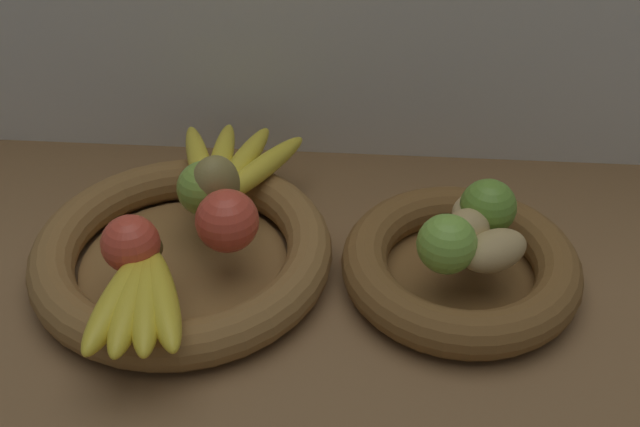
{
  "coord_description": "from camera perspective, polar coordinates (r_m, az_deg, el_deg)",
  "views": [
    {
      "loc": [
        3.04,
        -67.96,
        62.97
      ],
      "look_at": [
        -1.97,
        1.57,
        9.38
      ],
      "focal_mm": 43.97,
      "sensor_mm": 36.0,
      "label": 1
    }
  ],
  "objects": [
    {
      "name": "ground_plane",
      "position": [
        0.94,
        1.14,
        -5.92
      ],
      "size": [
        140.0,
        90.0,
        3.0
      ],
      "primitive_type": "cube",
      "color": "brown"
    },
    {
      "name": "fruit_bowl_left",
      "position": [
        0.95,
        -9.97,
        -2.86
      ],
      "size": [
        35.72,
        35.72,
        5.38
      ],
      "color": "brown",
      "rests_on": "ground_plane"
    },
    {
      "name": "fruit_bowl_right",
      "position": [
        0.93,
        10.17,
        -3.8
      ],
      "size": [
        27.84,
        27.84,
        5.38
      ],
      "color": "brown",
      "rests_on": "ground_plane"
    },
    {
      "name": "apple_red_front",
      "position": [
        0.87,
        -13.62,
        -2.16
      ],
      "size": [
        6.45,
        6.45,
        6.45
      ],
      "primitive_type": "sphere",
      "color": "#CC422D",
      "rests_on": "fruit_bowl_left"
    },
    {
      "name": "apple_green_back",
      "position": [
        0.94,
        -8.41,
        1.82
      ],
      "size": [
        6.62,
        6.62,
        6.62
      ],
      "primitive_type": "sphere",
      "color": "#7AA338",
      "rests_on": "fruit_bowl_left"
    },
    {
      "name": "apple_red_right",
      "position": [
        0.88,
        -6.73,
        -0.35
      ],
      "size": [
        7.21,
        7.21,
        7.21
      ],
      "primitive_type": "sphere",
      "color": "#CC422D",
      "rests_on": "fruit_bowl_left"
    },
    {
      "name": "pear_brown",
      "position": [
        0.93,
        -7.65,
        2.04
      ],
      "size": [
        8.15,
        8.13,
        7.71
      ],
      "primitive_type": "ellipsoid",
      "rotation": [
        0.0,
        0.0,
        2.33
      ],
      "color": "olive",
      "rests_on": "fruit_bowl_left"
    },
    {
      "name": "banana_bunch_front",
      "position": [
        0.83,
        -12.95,
        -5.85
      ],
      "size": [
        11.65,
        17.98,
        3.4
      ],
      "color": "gold",
      "rests_on": "fruit_bowl_left"
    },
    {
      "name": "banana_bunch_back",
      "position": [
        1.01,
        -6.6,
        3.41
      ],
      "size": [
        18.04,
        19.84,
        2.89
      ],
      "color": "yellow",
      "rests_on": "fruit_bowl_left"
    },
    {
      "name": "potato_small",
      "position": [
        0.88,
        12.55,
        -2.65
      ],
      "size": [
        9.44,
        8.39,
        4.37
      ],
      "primitive_type": "ellipsoid",
      "rotation": [
        0.0,
        0.0,
        0.55
      ],
      "color": "tan",
      "rests_on": "fruit_bowl_right"
    },
    {
      "name": "potato_large",
      "position": [
        0.89,
        10.54,
        -1.25
      ],
      "size": [
        7.83,
        7.84,
        4.9
      ],
      "primitive_type": "ellipsoid",
      "rotation": [
        0.0,
        0.0,
        0.79
      ],
      "color": "tan",
      "rests_on": "fruit_bowl_right"
    },
    {
      "name": "potato_back",
      "position": [
        0.93,
        11.44,
        0.07
      ],
      "size": [
        8.77,
        9.13,
        4.15
      ],
      "primitive_type": "ellipsoid",
      "rotation": [
        0.0,
        0.0,
        4.13
      ],
      "color": "tan",
      "rests_on": "fruit_bowl_right"
    },
    {
      "name": "lime_near",
      "position": [
        0.86,
        9.22,
        -2.2
      ],
      "size": [
        6.65,
        6.65,
        6.65
      ],
      "primitive_type": "sphere",
      "color": "#7AAD3D",
      "rests_on": "fruit_bowl_right"
    },
    {
      "name": "lime_far",
      "position": [
        0.92,
        12.13,
        0.46
      ],
      "size": [
        6.58,
        6.58,
        6.58
      ],
      "primitive_type": "sphere",
      "color": "olive",
      "rests_on": "fruit_bowl_right"
    }
  ]
}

